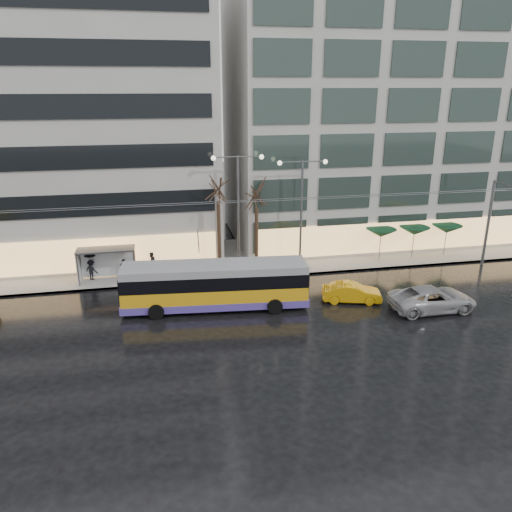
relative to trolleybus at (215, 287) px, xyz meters
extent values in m
plane|color=black|center=(0.65, -4.38, -1.52)|extent=(140.00, 140.00, 0.00)
cube|color=gray|center=(2.65, 9.62, -1.44)|extent=(80.00, 10.00, 0.15)
cube|color=slate|center=(2.65, 4.67, -1.44)|extent=(80.00, 0.10, 0.15)
cube|color=#A2A09B|center=(-15.35, 14.62, 9.63)|extent=(34.00, 14.00, 22.00)
cube|color=#A2A09B|center=(19.65, 14.62, 11.13)|extent=(32.00, 14.00, 25.00)
cube|color=orange|center=(0.00, 0.00, -0.47)|extent=(12.15, 3.56, 1.50)
cube|color=#4E3C97|center=(0.00, 0.00, -0.97)|extent=(12.20, 3.60, 0.50)
cube|color=black|center=(0.00, 0.00, 0.63)|extent=(12.17, 3.58, 0.90)
cube|color=gray|center=(0.00, 0.00, 1.33)|extent=(12.15, 3.56, 0.50)
cube|color=black|center=(5.99, -0.54, 0.48)|extent=(0.27, 2.29, 1.30)
cube|color=black|center=(-5.99, 0.54, 0.48)|extent=(0.27, 2.29, 1.30)
cylinder|color=black|center=(3.89, 0.90, -1.02)|extent=(1.03, 0.44, 1.00)
cylinder|color=black|center=(3.67, -1.58, -1.02)|extent=(1.03, 0.44, 1.00)
cylinder|color=black|center=(-3.66, 1.58, -1.02)|extent=(1.03, 0.44, 1.00)
cylinder|color=black|center=(-3.89, -0.90, -1.02)|extent=(1.03, 0.44, 1.00)
cylinder|color=#595B60|center=(-0.91, 1.03, 2.77)|extent=(0.39, 3.70, 2.63)
cylinder|color=#595B60|center=(-0.86, 1.53, 2.77)|extent=(0.39, 3.70, 2.63)
cylinder|color=#595B60|center=(22.65, 4.12, 1.98)|extent=(0.24, 0.24, 7.00)
cylinder|color=#595B60|center=(1.65, 1.37, 5.28)|extent=(42.00, 0.04, 0.04)
cylinder|color=#595B60|center=(1.65, 1.87, 5.28)|extent=(42.00, 0.04, 0.04)
cube|color=#595B60|center=(-7.35, 6.12, 1.08)|extent=(4.20, 1.60, 0.12)
cube|color=silver|center=(-7.35, 6.82, -0.17)|extent=(4.00, 0.05, 2.20)
cube|color=white|center=(-9.40, 6.12, -0.17)|extent=(0.10, 1.40, 2.20)
cylinder|color=#595B60|center=(-9.35, 5.42, -0.17)|extent=(0.10, 0.10, 2.40)
cylinder|color=#595B60|center=(-9.35, 6.82, -0.17)|extent=(0.10, 0.10, 2.40)
cylinder|color=#595B60|center=(-5.35, 5.42, -0.17)|extent=(0.10, 0.10, 2.40)
cylinder|color=#595B60|center=(-5.35, 6.82, -0.17)|extent=(0.10, 0.10, 2.40)
cylinder|color=#595B60|center=(2.65, 6.42, 3.13)|extent=(0.18, 0.18, 9.00)
cylinder|color=#595B60|center=(1.75, 6.42, 7.53)|extent=(1.80, 0.10, 0.10)
cylinder|color=#595B60|center=(3.55, 6.42, 7.53)|extent=(1.80, 0.10, 0.10)
sphere|color=#FFF2CC|center=(0.85, 6.42, 7.48)|extent=(0.36, 0.36, 0.36)
sphere|color=#FFF2CC|center=(4.45, 6.42, 7.48)|extent=(0.36, 0.36, 0.36)
cylinder|color=#595B60|center=(7.65, 6.42, 2.88)|extent=(0.18, 0.18, 8.50)
cylinder|color=#595B60|center=(6.75, 6.42, 7.03)|extent=(1.80, 0.10, 0.10)
cylinder|color=#595B60|center=(8.55, 6.42, 7.03)|extent=(1.80, 0.10, 0.10)
sphere|color=#FFF2CC|center=(5.85, 6.42, 6.98)|extent=(0.36, 0.36, 0.36)
sphere|color=#FFF2CC|center=(9.45, 6.42, 6.98)|extent=(0.36, 0.36, 0.36)
cylinder|color=black|center=(1.15, 6.62, 1.43)|extent=(0.28, 0.28, 5.60)
cylinder|color=black|center=(4.15, 6.82, 1.08)|extent=(0.28, 0.28, 4.90)
cylinder|color=#595B60|center=(14.65, 6.62, -0.27)|extent=(0.06, 0.06, 2.20)
cone|color=#0F391F|center=(14.65, 6.62, 0.93)|extent=(2.50, 2.50, 0.70)
cylinder|color=#595B60|center=(17.65, 6.62, -0.27)|extent=(0.06, 0.06, 2.20)
cone|color=#0F391F|center=(17.65, 6.62, 0.93)|extent=(2.50, 2.50, 0.70)
cylinder|color=#595B60|center=(20.65, 6.62, -0.27)|extent=(0.06, 0.06, 2.20)
cone|color=#0F391F|center=(20.65, 6.62, 0.93)|extent=(2.50, 2.50, 0.70)
imported|color=#E29E0B|center=(9.25, -0.78, -0.86)|extent=(4.23, 2.37, 1.32)
imported|color=#9D9CA1|center=(13.94, -3.10, -0.73)|extent=(5.69, 2.63, 1.58)
imported|color=black|center=(-6.18, 6.39, -0.60)|extent=(0.61, 0.44, 1.54)
imported|color=#CE4484|center=(-6.18, 6.39, 0.38)|extent=(1.09, 1.10, 0.88)
imported|color=black|center=(-4.13, 7.31, -0.56)|extent=(0.99, 0.99, 1.62)
imported|color=black|center=(-8.57, 6.56, -0.59)|extent=(1.16, 1.01, 1.56)
imported|color=black|center=(-8.57, 6.56, 0.38)|extent=(1.12, 1.12, 0.72)
camera|label=1|loc=(-3.32, -30.23, 12.63)|focal=35.00mm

